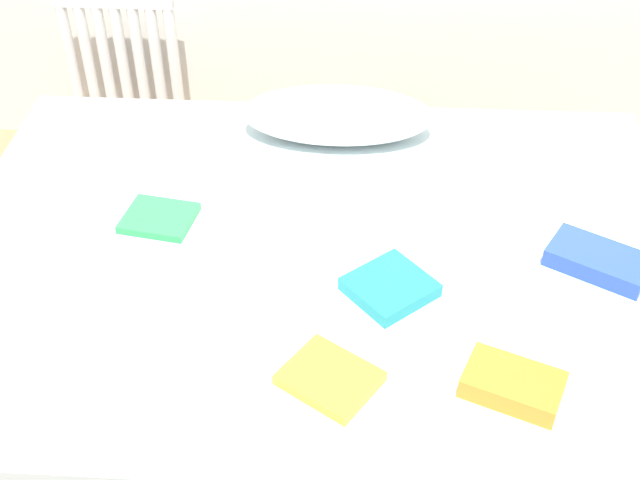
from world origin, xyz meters
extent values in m
plane|color=#93704C|center=(0.00, 0.00, 0.00)|extent=(8.00, 8.00, 0.00)
cube|color=brown|center=(0.00, 0.00, 0.14)|extent=(2.00, 1.50, 0.28)
cube|color=silver|center=(0.00, 0.00, 0.39)|extent=(1.96, 1.46, 0.22)
cylinder|color=white|center=(-1.03, 1.20, 0.38)|extent=(0.04, 0.04, 0.55)
cylinder|color=white|center=(-0.97, 1.20, 0.38)|extent=(0.04, 0.04, 0.55)
cylinder|color=white|center=(-0.90, 1.20, 0.38)|extent=(0.04, 0.04, 0.55)
cylinder|color=white|center=(-0.83, 1.20, 0.38)|extent=(0.04, 0.04, 0.55)
cylinder|color=white|center=(-0.77, 1.20, 0.38)|extent=(0.04, 0.04, 0.55)
cylinder|color=white|center=(-0.70, 1.20, 0.38)|extent=(0.04, 0.04, 0.55)
cylinder|color=white|center=(-0.63, 1.20, 0.38)|extent=(0.04, 0.04, 0.55)
cube|color=white|center=(-0.83, 1.20, 0.63)|extent=(0.45, 0.04, 0.04)
cube|color=white|center=(-0.83, 1.20, 0.12)|extent=(0.45, 0.04, 0.04)
ellipsoid|color=white|center=(0.02, 0.54, 0.57)|extent=(0.59, 0.27, 0.15)
cube|color=teal|center=(0.18, -0.17, 0.52)|extent=(0.25, 0.25, 0.04)
cube|color=green|center=(-0.44, 0.08, 0.51)|extent=(0.21, 0.19, 0.02)
cube|color=orange|center=(0.44, -0.47, 0.53)|extent=(0.24, 0.20, 0.05)
cube|color=#2847B7|center=(0.71, -0.04, 0.52)|extent=(0.28, 0.24, 0.05)
cube|color=yellow|center=(0.05, -0.46, 0.51)|extent=(0.25, 0.24, 0.03)
cube|color=white|center=(0.34, 0.10, 0.52)|extent=(0.25, 0.19, 0.03)
camera|label=1|loc=(0.10, -1.66, 1.88)|focal=46.43mm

